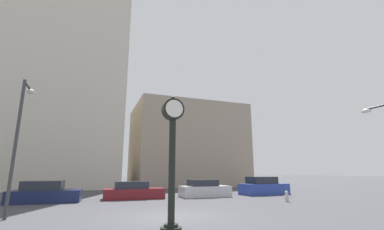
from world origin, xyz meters
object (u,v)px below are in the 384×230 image
object	(u,v)px
street_lamp_left	(21,124)
car_blue	(263,187)
car_silver	(204,189)
fire_hydrant_far	(287,196)
car_maroon	(133,191)
street_clock	(172,150)
car_navy	(45,193)

from	to	relation	value
street_lamp_left	car_blue	bearing A→B (deg)	18.64
car_silver	fire_hydrant_far	world-z (taller)	car_silver
car_silver	car_blue	xyz separation A→B (m)	(5.49, 0.03, 0.08)
car_maroon	car_blue	size ratio (longest dim) A/B	1.03
street_clock	car_silver	xyz separation A→B (m)	(5.61, 10.29, -2.09)
fire_hydrant_far	street_lamp_left	world-z (taller)	street_lamp_left
car_silver	fire_hydrant_far	size ratio (longest dim) A/B	5.67
car_navy	street_lamp_left	size ratio (longest dim) A/B	0.71
car_navy	street_lamp_left	distance (m)	6.70
fire_hydrant_far	street_lamp_left	bearing A→B (deg)	-177.05
street_clock	car_navy	world-z (taller)	street_clock
car_maroon	car_silver	bearing A→B (deg)	-2.30
car_silver	street_lamp_left	world-z (taller)	street_lamp_left
street_clock	car_navy	distance (m)	11.83
car_blue	car_maroon	bearing A→B (deg)	175.11
car_blue	car_silver	bearing A→B (deg)	177.36
fire_hydrant_far	street_lamp_left	xyz separation A→B (m)	(-15.14, -0.78, 3.67)
car_navy	car_maroon	size ratio (longest dim) A/B	0.99
street_clock	car_maroon	size ratio (longest dim) A/B	1.08
car_navy	street_lamp_left	xyz separation A→B (m)	(-0.45, -5.72, 3.46)
street_clock	car_blue	bearing A→B (deg)	42.93
car_maroon	fire_hydrant_far	world-z (taller)	car_maroon
car_maroon	car_blue	xyz separation A→B (m)	(10.88, -0.36, 0.11)
street_clock	car_maroon	world-z (taller)	street_clock
car_blue	street_clock	bearing A→B (deg)	-140.07
car_maroon	car_navy	bearing A→B (deg)	-174.64
car_maroon	car_silver	size ratio (longest dim) A/B	1.11
street_clock	car_blue	size ratio (longest dim) A/B	1.11
fire_hydrant_far	car_silver	bearing A→B (deg)	127.44
car_maroon	street_lamp_left	xyz separation A→B (m)	(-6.01, -6.06, 3.50)
street_clock	fire_hydrant_far	world-z (taller)	street_clock
street_clock	street_lamp_left	size ratio (longest dim) A/B	0.77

